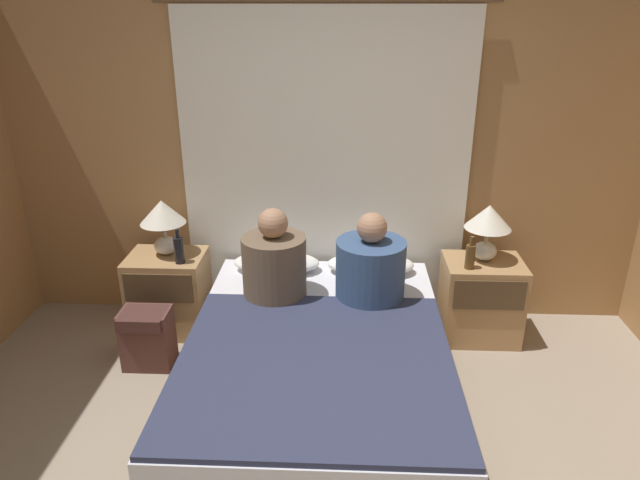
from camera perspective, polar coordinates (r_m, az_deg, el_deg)
name	(u,v)px	position (r m, az deg, el deg)	size (l,w,h in m)	color
wall_back	(325,147)	(3.96, 0.54, 9.27)	(4.52, 0.06, 2.50)	#A37547
curtain_panel	(325,172)	(3.94, 0.50, 6.83)	(2.16, 0.02, 2.19)	white
bed	(318,370)	(3.34, -0.24, -12.86)	(1.47, 2.03, 0.45)	olive
nightstand_left	(169,293)	(4.15, -14.85, -5.12)	(0.52, 0.41, 0.57)	#A87F51
nightstand_right	(480,299)	(4.08, 15.75, -5.74)	(0.52, 0.41, 0.57)	#A87F51
lamp_left	(163,218)	(3.97, -15.45, 2.17)	(0.31, 0.31, 0.39)	silver
lamp_right	(488,223)	(3.89, 16.46, 1.66)	(0.31, 0.31, 0.39)	silver
pillow_left	(277,263)	(3.93, -4.37, -2.27)	(0.59, 0.30, 0.12)	white
pillow_right	(371,264)	(3.91, 5.08, -2.44)	(0.59, 0.30, 0.12)	white
blanket_on_bed	(315,363)	(2.96, -0.52, -12.24)	(1.41, 1.40, 0.03)	#2D334C
person_left_in_bed	(274,264)	(3.52, -4.60, -2.38)	(0.40, 0.40, 0.58)	brown
person_right_in_bed	(371,267)	(3.50, 5.08, -2.74)	(0.43, 0.43, 0.57)	#38517A
beer_bottle_on_left_stand	(179,250)	(3.86, -13.93, -0.94)	(0.07, 0.07, 0.24)	black
beer_bottle_on_right_stand	(470,256)	(3.80, 14.80, -1.56)	(0.06, 0.06, 0.22)	#513819
backpack_on_floor	(147,335)	(3.81, -16.91, -9.07)	(0.31, 0.24, 0.39)	brown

